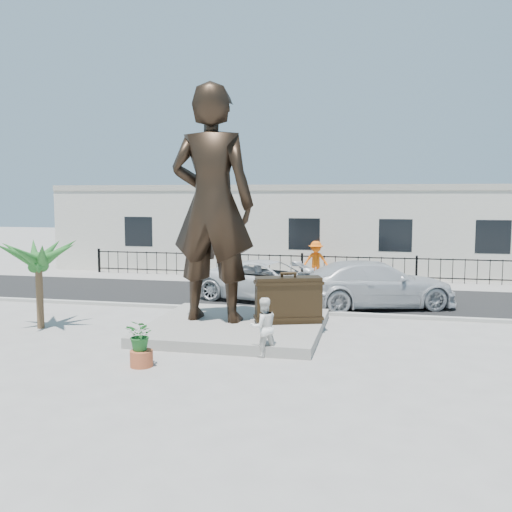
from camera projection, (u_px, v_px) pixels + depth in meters
The scene contains 16 objects.
ground at pixel (241, 345), 15.98m from camera, with size 100.00×100.00×0.00m, color #9E9991.
street at pixel (286, 295), 23.75m from camera, with size 40.00×7.00×0.01m, color black.
curb at pixel (271, 311), 20.35m from camera, with size 40.00×0.25×0.12m, color #A5A399.
far_sidewalk at pixel (300, 281), 27.64m from camera, with size 40.00×2.50×0.02m, color #9E9991.
plinth at pixel (237, 327), 17.53m from camera, with size 5.20×5.20×0.30m, color gray.
fence at pixel (302, 267), 28.35m from camera, with size 22.00×0.10×1.20m, color black.
building at pixel (312, 230), 32.26m from camera, with size 28.00×7.00×4.40m, color silver.
statue at pixel (212, 204), 17.44m from camera, with size 2.62×1.72×7.20m, color black.
suitcase at pixel (288, 300), 17.39m from camera, with size 1.99×0.63×1.40m, color black.
tourist at pixel (263, 327), 14.79m from camera, with size 0.76×0.59×1.55m, color white.
car_white at pixel (270, 281), 22.58m from camera, with size 2.61×5.66×1.57m, color silver.
car_silver at pixel (375, 284), 21.18m from camera, with size 2.42×5.96×1.73m, color #BABDC0.
worker at pixel (316, 261), 27.66m from camera, with size 1.25×0.72×1.93m, color #FF640D.
palm_tree at pixel (41, 328), 17.99m from camera, with size 1.80×1.80×3.20m, color #205921, non-canonical shape.
planter at pixel (142, 358), 13.96m from camera, with size 0.56×0.56×0.40m, color #AC4F2D.
shrub at pixel (141, 335), 13.90m from camera, with size 0.70×0.60×0.77m, color #1F6125.
Camera 1 is at (3.73, -15.17, 4.21)m, focal length 40.00 mm.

